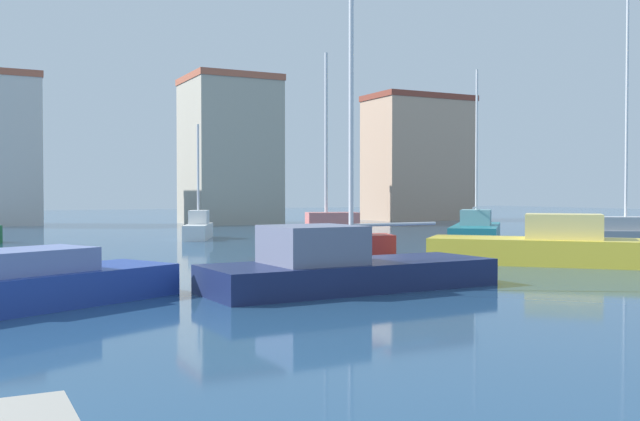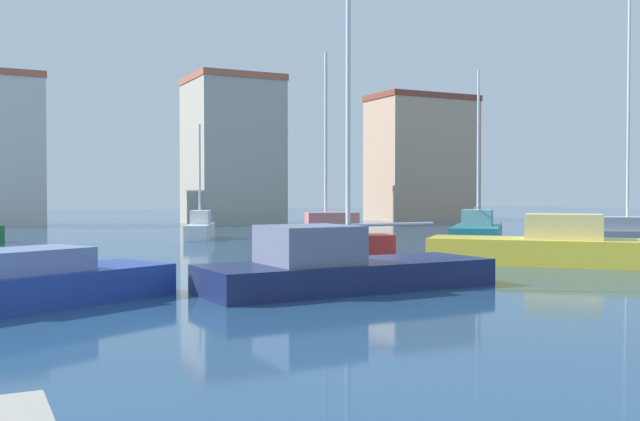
{
  "view_description": "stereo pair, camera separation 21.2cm",
  "coord_description": "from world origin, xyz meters",
  "px_view_note": "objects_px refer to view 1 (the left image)",
  "views": [
    {
      "loc": [
        2.37,
        -7.03,
        2.39
      ],
      "look_at": [
        14.86,
        17.59,
        1.72
      ],
      "focal_mm": 40.2,
      "sensor_mm": 36.0,
      "label": 1
    },
    {
      "loc": [
        2.56,
        -7.13,
        2.39
      ],
      "look_at": [
        14.86,
        17.59,
        1.72
      ],
      "focal_mm": 40.2,
      "sensor_mm": 36.0,
      "label": 2
    }
  ],
  "objects_px": {
    "sailboat_grey_mid_harbor": "(625,235)",
    "motorboat_yellow_center_channel": "(545,247)",
    "motorboat_blue_inner_mooring": "(21,286)",
    "sailboat_navy_behind_lamppost": "(342,267)",
    "sailboat_teal_distant_east": "(476,230)",
    "sailboat_white_far_left": "(198,228)",
    "sailboat_red_far_right": "(327,241)"
  },
  "relations": [
    {
      "from": "sailboat_red_far_right",
      "to": "motorboat_yellow_center_channel",
      "type": "bearing_deg",
      "value": -41.87
    },
    {
      "from": "sailboat_white_far_left",
      "to": "sailboat_red_far_right",
      "type": "relative_size",
      "value": 0.8
    },
    {
      "from": "sailboat_teal_distant_east",
      "to": "sailboat_red_far_right",
      "type": "bearing_deg",
      "value": -154.57
    },
    {
      "from": "sailboat_navy_behind_lamppost",
      "to": "sailboat_teal_distant_east",
      "type": "relative_size",
      "value": 1.08
    },
    {
      "from": "sailboat_white_far_left",
      "to": "sailboat_teal_distant_east",
      "type": "height_order",
      "value": "sailboat_teal_distant_east"
    },
    {
      "from": "motorboat_blue_inner_mooring",
      "to": "sailboat_red_far_right",
      "type": "relative_size",
      "value": 0.94
    },
    {
      "from": "sailboat_red_far_right",
      "to": "sailboat_grey_mid_harbor",
      "type": "bearing_deg",
      "value": -4.6
    },
    {
      "from": "motorboat_blue_inner_mooring",
      "to": "sailboat_red_far_right",
      "type": "bearing_deg",
      "value": 33.25
    },
    {
      "from": "sailboat_navy_behind_lamppost",
      "to": "sailboat_red_far_right",
      "type": "xyz_separation_m",
      "value": [
        3.55,
        7.63,
        0.09
      ]
    },
    {
      "from": "sailboat_white_far_left",
      "to": "sailboat_red_far_right",
      "type": "xyz_separation_m",
      "value": [
        0.8,
        -13.07,
        0.06
      ]
    },
    {
      "from": "sailboat_teal_distant_east",
      "to": "sailboat_white_far_left",
      "type": "bearing_deg",
      "value": 147.14
    },
    {
      "from": "sailboat_navy_behind_lamppost",
      "to": "motorboat_yellow_center_channel",
      "type": "bearing_deg",
      "value": 15.59
    },
    {
      "from": "motorboat_yellow_center_channel",
      "to": "sailboat_navy_behind_lamppost",
      "type": "relative_size",
      "value": 0.75
    },
    {
      "from": "sailboat_teal_distant_east",
      "to": "sailboat_red_far_right",
      "type": "relative_size",
      "value": 1.15
    },
    {
      "from": "sailboat_grey_mid_harbor",
      "to": "sailboat_red_far_right",
      "type": "relative_size",
      "value": 1.48
    },
    {
      "from": "sailboat_navy_behind_lamppost",
      "to": "sailboat_red_far_right",
      "type": "distance_m",
      "value": 8.42
    },
    {
      "from": "motorboat_yellow_center_channel",
      "to": "sailboat_navy_behind_lamppost",
      "type": "height_order",
      "value": "sailboat_navy_behind_lamppost"
    },
    {
      "from": "sailboat_navy_behind_lamppost",
      "to": "motorboat_blue_inner_mooring",
      "type": "xyz_separation_m",
      "value": [
        -7.31,
        0.5,
        -0.1
      ]
    },
    {
      "from": "sailboat_navy_behind_lamppost",
      "to": "sailboat_red_far_right",
      "type": "height_order",
      "value": "sailboat_navy_behind_lamppost"
    },
    {
      "from": "motorboat_blue_inner_mooring",
      "to": "motorboat_yellow_center_channel",
      "type": "bearing_deg",
      "value": 7.13
    },
    {
      "from": "sailboat_grey_mid_harbor",
      "to": "sailboat_teal_distant_east",
      "type": "bearing_deg",
      "value": 114.86
    },
    {
      "from": "sailboat_white_far_left",
      "to": "sailboat_navy_behind_lamppost",
      "type": "height_order",
      "value": "sailboat_navy_behind_lamppost"
    },
    {
      "from": "motorboat_blue_inner_mooring",
      "to": "sailboat_teal_distant_east",
      "type": "height_order",
      "value": "sailboat_teal_distant_east"
    },
    {
      "from": "sailboat_white_far_left",
      "to": "motorboat_blue_inner_mooring",
      "type": "xyz_separation_m",
      "value": [
        -10.07,
        -20.2,
        -0.13
      ]
    },
    {
      "from": "sailboat_grey_mid_harbor",
      "to": "sailboat_teal_distant_east",
      "type": "xyz_separation_m",
      "value": [
        -3.0,
        6.47,
        -0.01
      ]
    },
    {
      "from": "motorboat_blue_inner_mooring",
      "to": "sailboat_navy_behind_lamppost",
      "type": "bearing_deg",
      "value": -3.93
    },
    {
      "from": "sailboat_grey_mid_harbor",
      "to": "motorboat_yellow_center_channel",
      "type": "bearing_deg",
      "value": -155.37
    },
    {
      "from": "sailboat_teal_distant_east",
      "to": "motorboat_yellow_center_channel",
      "type": "bearing_deg",
      "value": -118.13
    },
    {
      "from": "sailboat_white_far_left",
      "to": "sailboat_grey_mid_harbor",
      "type": "xyz_separation_m",
      "value": [
        14.99,
        -14.22,
        -0.04
      ]
    },
    {
      "from": "sailboat_grey_mid_harbor",
      "to": "sailboat_red_far_right",
      "type": "distance_m",
      "value": 14.24
    },
    {
      "from": "motorboat_yellow_center_channel",
      "to": "sailboat_grey_mid_harbor",
      "type": "bearing_deg",
      "value": 24.63
    },
    {
      "from": "sailboat_white_far_left",
      "to": "sailboat_navy_behind_lamppost",
      "type": "relative_size",
      "value": 0.65
    }
  ]
}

